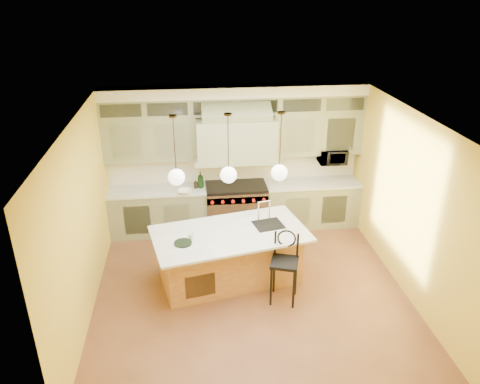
{
  "coord_description": "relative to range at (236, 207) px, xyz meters",
  "views": [
    {
      "loc": [
        -0.91,
        -6.28,
        4.69
      ],
      "look_at": [
        -0.09,
        0.7,
        1.47
      ],
      "focal_mm": 35.0,
      "sensor_mm": 36.0,
      "label": 1
    }
  ],
  "objects": [
    {
      "name": "wall_back",
      "position": [
        0.0,
        0.36,
        0.96
      ],
      "size": [
        5.0,
        0.0,
        5.0
      ],
      "primitive_type": "plane",
      "rotation": [
        1.57,
        0.0,
        0.0
      ],
      "color": "gold",
      "rests_on": "ground"
    },
    {
      "name": "wall_front",
      "position": [
        0.0,
        -4.64,
        0.96
      ],
      "size": [
        5.0,
        0.0,
        5.0
      ],
      "primitive_type": "plane",
      "rotation": [
        -1.57,
        0.0,
        0.0
      ],
      "color": "gold",
      "rests_on": "ground"
    },
    {
      "name": "cup",
      "position": [
        -0.93,
        -1.93,
        0.48
      ],
      "size": [
        0.11,
        0.11,
        0.1
      ],
      "primitive_type": "imported",
      "rotation": [
        0.0,
        0.0,
        0.01
      ],
      "color": "white",
      "rests_on": "kitchen_island"
    },
    {
      "name": "kitchen_island",
      "position": [
        -0.3,
        -1.76,
        -0.01
      ],
      "size": [
        2.71,
        1.8,
        1.35
      ],
      "rotation": [
        0.0,
        0.0,
        0.21
      ],
      "color": "#915A33",
      "rests_on": "floor"
    },
    {
      "name": "oil_bottle_b",
      "position": [
        -0.8,
        0.01,
        0.54
      ],
      "size": [
        0.08,
        0.08,
        0.17
      ],
      "primitive_type": "imported",
      "rotation": [
        0.0,
        0.0,
        0.04
      ],
      "color": "black",
      "rests_on": "back_cabinetry"
    },
    {
      "name": "oil_bottle_a",
      "position": [
        -0.7,
        0.01,
        0.62
      ],
      "size": [
        0.14,
        0.14,
        0.33
      ],
      "primitive_type": "imported",
      "rotation": [
        0.0,
        0.0,
        -0.07
      ],
      "color": "black",
      "rests_on": "back_cabinetry"
    },
    {
      "name": "microwave",
      "position": [
        1.95,
        0.11,
        0.96
      ],
      "size": [
        0.54,
        0.37,
        0.3
      ],
      "primitive_type": "imported",
      "color": "black",
      "rests_on": "back_cabinetry"
    },
    {
      "name": "fruit_bowl",
      "position": [
        -1.02,
        -0.22,
        0.49
      ],
      "size": [
        0.3,
        0.3,
        0.07
      ],
      "primitive_type": "imported",
      "rotation": [
        0.0,
        0.0,
        -0.11
      ],
      "color": "white",
      "rests_on": "back_cabinetry"
    },
    {
      "name": "counter_stool",
      "position": [
        0.49,
        -2.41,
        0.19
      ],
      "size": [
        0.52,
        0.52,
        1.18
      ],
      "rotation": [
        0.0,
        0.0,
        -0.32
      ],
      "color": "black",
      "rests_on": "floor"
    },
    {
      "name": "wall_left",
      "position": [
        -2.5,
        -2.14,
        0.96
      ],
      "size": [
        0.0,
        5.0,
        5.0
      ],
      "primitive_type": "plane",
      "rotation": [
        1.57,
        0.0,
        1.57
      ],
      "color": "gold",
      "rests_on": "ground"
    },
    {
      "name": "ceiling",
      "position": [
        0.0,
        -2.14,
        2.41
      ],
      "size": [
        5.0,
        5.0,
        0.0
      ],
      "primitive_type": "plane",
      "rotation": [
        3.14,
        0.0,
        0.0
      ],
      "color": "white",
      "rests_on": "wall_back"
    },
    {
      "name": "range",
      "position": [
        0.0,
        0.0,
        0.0
      ],
      "size": [
        1.2,
        0.74,
        0.96
      ],
      "color": "silver",
      "rests_on": "floor"
    },
    {
      "name": "floor",
      "position": [
        0.0,
        -2.14,
        -0.49
      ],
      "size": [
        5.0,
        5.0,
        0.0
      ],
      "primitive_type": "plane",
      "color": "brown",
      "rests_on": "ground"
    },
    {
      "name": "pendant_right",
      "position": [
        0.49,
        -1.76,
        1.46
      ],
      "size": [
        0.26,
        0.26,
        1.11
      ],
      "color": "#2D2319",
      "rests_on": "ceiling"
    },
    {
      "name": "back_cabinetry",
      "position": [
        0.0,
        0.09,
        0.94
      ],
      "size": [
        5.0,
        0.77,
        2.9
      ],
      "color": "gray",
      "rests_on": "floor"
    },
    {
      "name": "pendant_left",
      "position": [
        -1.11,
        -1.76,
        1.46
      ],
      "size": [
        0.26,
        0.26,
        1.11
      ],
      "color": "#2D2319",
      "rests_on": "ceiling"
    },
    {
      "name": "pendant_center",
      "position": [
        -0.31,
        -1.76,
        1.46
      ],
      "size": [
        0.26,
        0.26,
        1.11
      ],
      "color": "#2D2319",
      "rests_on": "ceiling"
    },
    {
      "name": "wall_right",
      "position": [
        2.5,
        -2.14,
        0.96
      ],
      "size": [
        0.0,
        5.0,
        5.0
      ],
      "primitive_type": "plane",
      "rotation": [
        1.57,
        0.0,
        -1.57
      ],
      "color": "gold",
      "rests_on": "ground"
    }
  ]
}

